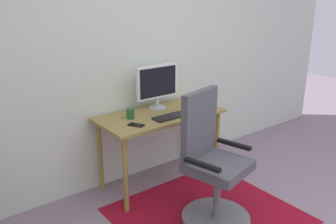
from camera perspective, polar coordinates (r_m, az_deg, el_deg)
name	(u,v)px	position (r m, az deg, el deg)	size (l,w,h in m)	color
wall_back	(138,50)	(3.53, -4.88, 9.97)	(6.00, 0.10, 2.60)	silver
area_rug	(207,215)	(3.19, 6.39, -16.26)	(1.43, 1.34, 0.01)	maroon
desk	(161,122)	(3.40, -1.22, -1.67)	(1.21, 0.59, 0.74)	olive
monitor	(157,84)	(3.46, -1.75, 4.61)	(0.46, 0.18, 0.43)	#B2B2B7
keyboard	(174,116)	(3.28, 1.03, -0.58)	(0.43, 0.13, 0.02)	black
computer_mouse	(197,108)	(3.48, 4.67, 0.65)	(0.06, 0.10, 0.03)	black
coffee_cup	(130,114)	(3.23, -6.11, -0.27)	(0.07, 0.07, 0.09)	#1F5A2C
cell_phone	(136,125)	(3.06, -5.17, -2.11)	(0.07, 0.14, 0.01)	black
office_chair	(212,173)	(2.93, 7.13, -9.82)	(0.58, 0.57, 1.11)	slate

